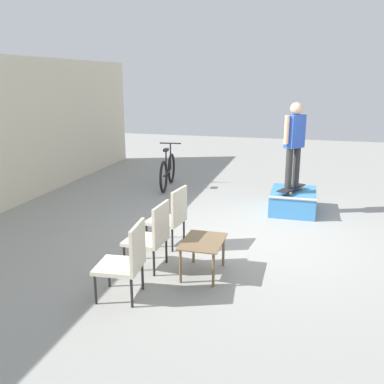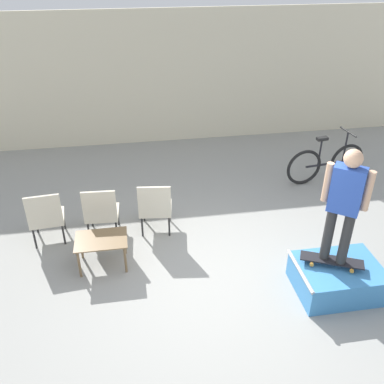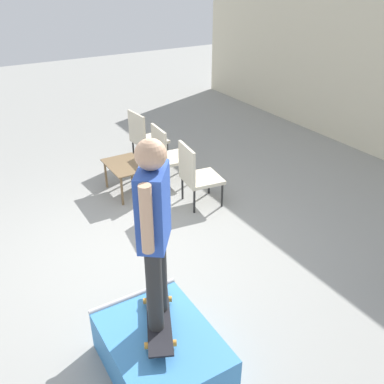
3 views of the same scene
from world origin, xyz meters
name	(u,v)px [view 3 (image 3 of 3)]	position (x,y,z in m)	size (l,w,h in m)	color
ground_plane	(133,257)	(0.00, 0.00, 0.00)	(24.00, 24.00, 0.00)	gray
skate_ramp_box	(161,353)	(1.63, -0.44, 0.21)	(1.16, 0.86, 0.44)	#3D84C6
skateboard_on_ramp	(159,318)	(1.52, -0.40, 0.50)	(0.84, 0.52, 0.07)	black
person_skater	(154,223)	(1.52, -0.40, 1.46)	(0.48, 0.39, 1.62)	#2D2D2D
coffee_table	(126,168)	(-1.56, 0.61, 0.41)	(0.75, 0.53, 0.48)	brown
patio_chair_left	(145,136)	(-2.42, 1.33, 0.50)	(0.57, 0.57, 0.94)	black
patio_chair_center	(168,153)	(-1.57, 1.33, 0.50)	(0.55, 0.55, 0.94)	black
patio_chair_right	(196,173)	(-0.71, 1.33, 0.50)	(0.58, 0.58, 0.94)	black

